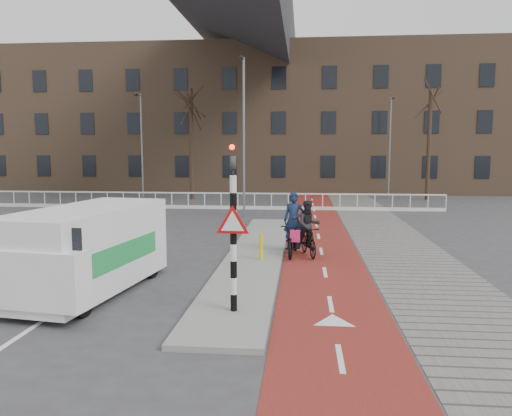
{
  "coord_description": "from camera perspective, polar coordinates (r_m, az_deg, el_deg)",
  "views": [
    {
      "loc": [
        0.83,
        -12.2,
        3.53
      ],
      "look_at": [
        -0.78,
        5.0,
        1.5
      ],
      "focal_mm": 35.0,
      "sensor_mm": 36.0,
      "label": 1
    }
  ],
  "objects": [
    {
      "name": "bollard",
      "position": [
        15.55,
        0.6,
        -4.45
      ],
      "size": [
        0.12,
        0.12,
        0.81
      ],
      "primitive_type": "cylinder",
      "color": "#D7D10B",
      "rests_on": "curb_island"
    },
    {
      "name": "townhouse_row",
      "position": [
        44.57,
        0.42,
        12.22
      ],
      "size": [
        46.0,
        10.0,
        15.9
      ],
      "color": "#7F6047",
      "rests_on": "ground"
    },
    {
      "name": "railing",
      "position": [
        29.95,
        -5.89,
        0.49
      ],
      "size": [
        28.0,
        0.1,
        0.99
      ],
      "color": "silver",
      "rests_on": "ground"
    },
    {
      "name": "curb_island",
      "position": [
        16.64,
        -0.04,
        -5.34
      ],
      "size": [
        1.8,
        16.0,
        0.12
      ],
      "primitive_type": "cube",
      "color": "gray",
      "rests_on": "ground"
    },
    {
      "name": "tree_right",
      "position": [
        36.98,
        19.15,
        6.83
      ],
      "size": [
        0.27,
        0.27,
        7.7
      ],
      "primitive_type": "cylinder",
      "color": "black",
      "rests_on": "ground"
    },
    {
      "name": "cyclist_near",
      "position": [
        16.66,
        4.33,
        -3.03
      ],
      "size": [
        0.92,
        2.11,
        2.12
      ],
      "rotation": [
        0.0,
        0.0,
        -0.1
      ],
      "color": "black",
      "rests_on": "bike_lane"
    },
    {
      "name": "streetlight_near",
      "position": [
        25.93,
        -1.39,
        7.92
      ],
      "size": [
        0.12,
        0.12,
        8.16
      ],
      "primitive_type": "cylinder",
      "color": "slate",
      "rests_on": "ground"
    },
    {
      "name": "ground",
      "position": [
        12.73,
        1.42,
        -9.41
      ],
      "size": [
        120.0,
        120.0,
        0.0
      ],
      "primitive_type": "plane",
      "color": "#38383A",
      "rests_on": "ground"
    },
    {
      "name": "streetlight_right",
      "position": [
        36.86,
        15.03,
        6.55
      ],
      "size": [
        0.12,
        0.12,
        7.16
      ],
      "primitive_type": "cylinder",
      "color": "slate",
      "rests_on": "ground"
    },
    {
      "name": "cyclist_far",
      "position": [
        16.59,
        6.02,
        -2.89
      ],
      "size": [
        0.91,
        1.77,
        1.85
      ],
      "rotation": [
        0.0,
        0.0,
        0.26
      ],
      "color": "black",
      "rests_on": "bike_lane"
    },
    {
      "name": "streetlight_left",
      "position": [
        34.47,
        -12.89,
        6.64
      ],
      "size": [
        0.12,
        0.12,
        7.18
      ],
      "primitive_type": "cylinder",
      "color": "slate",
      "rests_on": "ground"
    },
    {
      "name": "traffic_signal",
      "position": [
        10.39,
        -2.62,
        -1.83
      ],
      "size": [
        0.8,
        0.8,
        3.68
      ],
      "color": "black",
      "rests_on": "curb_island"
    },
    {
      "name": "van",
      "position": [
        12.97,
        -18.66,
        -4.37
      ],
      "size": [
        2.64,
        5.16,
        2.12
      ],
      "rotation": [
        0.0,
        0.0,
        -0.14
      ],
      "color": "white",
      "rests_on": "ground"
    },
    {
      "name": "sidewalk",
      "position": [
        22.74,
        14.08,
        -2.42
      ],
      "size": [
        3.0,
        60.0,
        0.01
      ],
      "primitive_type": "cube",
      "color": "slate",
      "rests_on": "ground"
    },
    {
      "name": "bike_lane",
      "position": [
        22.49,
        7.01,
        -2.37
      ],
      "size": [
        2.5,
        60.0,
        0.01
      ],
      "primitive_type": "cube",
      "color": "maroon",
      "rests_on": "ground"
    },
    {
      "name": "tree_mid",
      "position": [
        35.77,
        -7.4,
        7.21
      ],
      "size": [
        0.29,
        0.29,
        7.76
      ],
      "primitive_type": "cylinder",
      "color": "black",
      "rests_on": "ground"
    }
  ]
}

